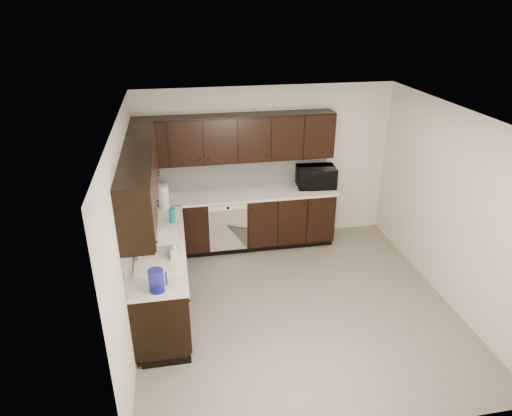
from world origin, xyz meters
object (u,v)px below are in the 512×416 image
(microwave, at_px, (316,177))
(storage_bin, at_px, (157,245))
(sink, at_px, (160,261))
(blue_pitcher, at_px, (156,281))
(toaster_oven, at_px, (155,191))

(microwave, bearing_deg, storage_bin, -142.10)
(sink, bearing_deg, microwave, 35.56)
(microwave, xyz_separation_m, storage_bin, (-2.44, -1.62, -0.07))
(microwave, relative_size, storage_bin, 1.26)
(sink, relative_size, microwave, 1.38)
(storage_bin, height_order, blue_pitcher, blue_pitcher)
(storage_bin, bearing_deg, sink, -83.85)
(storage_bin, bearing_deg, microwave, 33.53)
(toaster_oven, xyz_separation_m, blue_pitcher, (0.06, -2.44, 0.01))
(blue_pitcher, bearing_deg, storage_bin, 66.14)
(sink, distance_m, blue_pitcher, 0.71)
(sink, relative_size, blue_pitcher, 3.38)
(toaster_oven, bearing_deg, blue_pitcher, -68.77)
(toaster_oven, xyz_separation_m, storage_bin, (0.06, -1.63, -0.01))
(blue_pitcher, bearing_deg, toaster_oven, 67.35)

